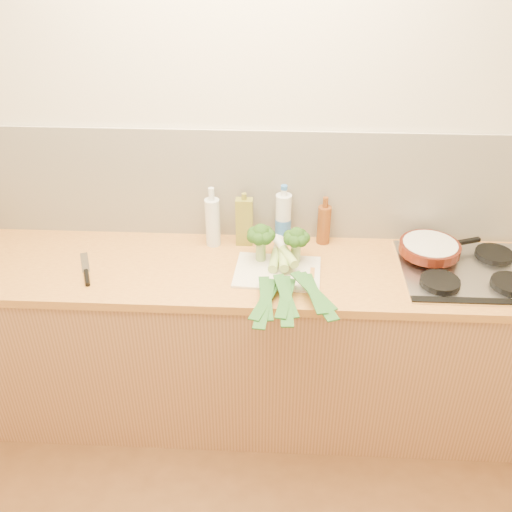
{
  "coord_description": "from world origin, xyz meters",
  "views": [
    {
      "loc": [
        0.18,
        -0.97,
        2.32
      ],
      "look_at": [
        0.08,
        1.1,
        1.02
      ],
      "focal_mm": 40.0,
      "sensor_mm": 36.0,
      "label": 1
    }
  ],
  "objects": [
    {
      "name": "broccoli_right",
      "position": [
        0.25,
        1.24,
        1.03
      ],
      "size": [
        0.12,
        0.12,
        0.17
      ],
      "color": "#88A660",
      "rests_on": "chopping_board"
    },
    {
      "name": "skillet",
      "position": [
        0.87,
        1.31,
        0.96
      ],
      "size": [
        0.39,
        0.28,
        0.05
      ],
      "rotation": [
        0.0,
        0.0,
        0.35
      ],
      "color": "#49160C",
      "rests_on": "gas_hob"
    },
    {
      "name": "room_shell",
      "position": [
        0.0,
        1.49,
        1.17
      ],
      "size": [
        3.5,
        3.5,
        3.5
      ],
      "color": "beige",
      "rests_on": "ground"
    },
    {
      "name": "leek_mid",
      "position": [
        0.2,
        1.08,
        0.95
      ],
      "size": [
        0.11,
        0.62,
        0.04
      ],
      "rotation": [
        0.0,
        0.0,
        0.04
      ],
      "color": "white",
      "rests_on": "chopping_board"
    },
    {
      "name": "glass_bottle",
      "position": [
        -0.14,
        1.39,
        1.02
      ],
      "size": [
        0.07,
        0.07,
        0.3
      ],
      "color": "silver",
      "rests_on": "counter"
    },
    {
      "name": "leek_back",
      "position": [
        0.25,
        1.11,
        0.97
      ],
      "size": [
        0.28,
        0.63,
        0.04
      ],
      "rotation": [
        0.0,
        0.0,
        0.36
      ],
      "color": "white",
      "rests_on": "chopping_board"
    },
    {
      "name": "chopping_board",
      "position": [
        0.17,
        1.15,
        0.91
      ],
      "size": [
        0.4,
        0.3,
        0.01
      ],
      "primitive_type": "cube",
      "rotation": [
        0.0,
        0.0,
        -0.06
      ],
      "color": "beige",
      "rests_on": "counter"
    },
    {
      "name": "gas_hob",
      "position": [
        1.02,
        1.2,
        0.91
      ],
      "size": [
        0.58,
        0.5,
        0.04
      ],
      "color": "silver",
      "rests_on": "counter"
    },
    {
      "name": "leek_front",
      "position": [
        0.15,
        1.14,
        0.93
      ],
      "size": [
        0.13,
        0.7,
        0.04
      ],
      "rotation": [
        0.0,
        0.0,
        -0.1
      ],
      "color": "white",
      "rests_on": "chopping_board"
    },
    {
      "name": "counter",
      "position": [
        0.0,
        1.2,
        0.45
      ],
      "size": [
        3.2,
        0.62,
        0.9
      ],
      "color": "#AA7547",
      "rests_on": "ground"
    },
    {
      "name": "oil_tin",
      "position": [
        0.01,
        1.4,
        1.02
      ],
      "size": [
        0.08,
        0.05,
        0.27
      ],
      "color": "olive",
      "rests_on": "counter"
    },
    {
      "name": "amber_bottle",
      "position": [
        0.39,
        1.43,
        1.0
      ],
      "size": [
        0.06,
        0.06,
        0.24
      ],
      "color": "brown",
      "rests_on": "counter"
    },
    {
      "name": "broccoli_left",
      "position": [
        0.09,
        1.24,
        1.04
      ],
      "size": [
        0.13,
        0.13,
        0.18
      ],
      "color": "#88A660",
      "rests_on": "chopping_board"
    },
    {
      "name": "chefs_knife",
      "position": [
        -0.68,
        1.09,
        0.91
      ],
      "size": [
        0.13,
        0.28,
        0.02
      ],
      "rotation": [
        0.0,
        0.0,
        0.37
      ],
      "color": "silver",
      "rests_on": "counter"
    },
    {
      "name": "water_bottle",
      "position": [
        0.19,
        1.43,
        1.02
      ],
      "size": [
        0.08,
        0.08,
        0.28
      ],
      "color": "silver",
      "rests_on": "counter"
    }
  ]
}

